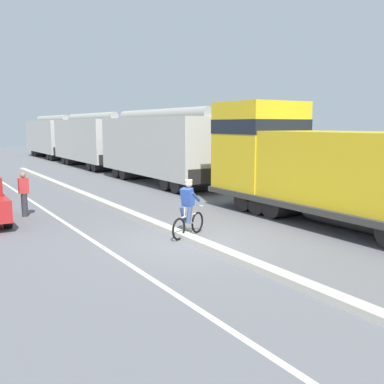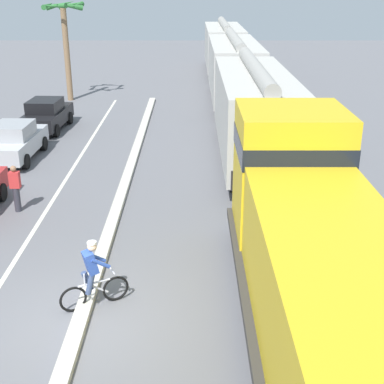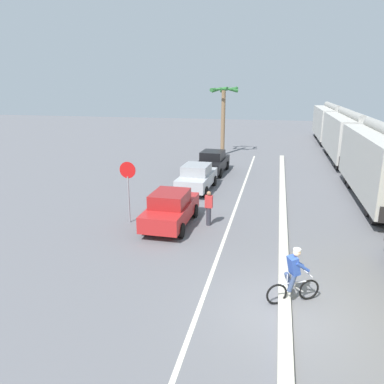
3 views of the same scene
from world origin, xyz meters
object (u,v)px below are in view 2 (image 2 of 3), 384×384
hopper_car_lead (256,112)px  palm_tree_near (67,25)px  parked_car_black (48,115)px  locomotive (317,258)px  hopper_car_middle (236,69)px  pedestrian_by_cars (17,188)px  cyclist (94,276)px  hopper_car_trailing (226,47)px  parked_car_silver (17,141)px

hopper_car_lead → palm_tree_near: palm_tree_near is taller
hopper_car_lead → parked_car_black: hopper_car_lead is taller
locomotive → hopper_car_middle: 23.76m
hopper_car_middle → palm_tree_near: size_ratio=1.72×
hopper_car_middle → pedestrian_by_cars: (-8.52, -17.22, -1.23)m
hopper_car_middle → cyclist: (-4.97, -22.87, -1.26)m
hopper_car_middle → parked_car_black: size_ratio=2.48×
hopper_car_lead → hopper_car_middle: 11.60m
hopper_car_trailing → palm_tree_near: (-10.50, -10.99, 2.56)m
hopper_car_trailing → pedestrian_by_cars: bearing=-106.5°
hopper_car_trailing → locomotive: bearing=-90.0°
hopper_car_trailing → pedestrian_by_cars: 30.08m
locomotive → pedestrian_by_cars: (-8.52, 6.54, -0.95)m
cyclist → pedestrian_by_cars: (-3.55, 5.66, 0.03)m
parked_car_black → parked_car_silver: bearing=-91.7°
hopper_car_middle → cyclist: 23.44m
hopper_car_lead → pedestrian_by_cars: (-8.52, -5.62, -1.23)m
hopper_car_lead → parked_car_black: (-10.13, 4.82, -1.26)m
locomotive → cyclist: bearing=169.9°
palm_tree_near → parked_car_silver: bearing=-88.9°
hopper_car_trailing → palm_tree_near: bearing=-133.7°
locomotive → pedestrian_by_cars: bearing=142.5°
locomotive → hopper_car_middle: bearing=90.0°
locomotive → palm_tree_near: size_ratio=1.88×
hopper_car_middle → palm_tree_near: 10.82m
pedestrian_by_cars → hopper_car_trailing: bearing=73.5°
parked_car_black → palm_tree_near: 8.33m
hopper_car_middle → palm_tree_near: (-10.50, 0.61, 2.56)m
hopper_car_trailing → parked_car_silver: size_ratio=2.50×
parked_car_silver → pedestrian_by_cars: bearing=-72.6°
parked_car_silver → pedestrian_by_cars: 5.88m
parked_car_black → locomotive: bearing=-59.2°
parked_car_black → cyclist: (5.16, -16.09, 0.00)m
hopper_car_lead → hopper_car_trailing: bearing=90.0°
hopper_car_middle → hopper_car_trailing: 11.60m
hopper_car_trailing → palm_tree_near: 15.41m
hopper_car_trailing → parked_car_black: size_ratio=2.48×
palm_tree_near → hopper_car_lead: bearing=-49.3°
parked_car_silver → pedestrian_by_cars: same height
hopper_car_lead → cyclist: hopper_car_lead is taller
hopper_car_middle → parked_car_silver: (-10.27, -11.61, -1.26)m
cyclist → palm_tree_near: (-5.53, 23.49, 3.82)m
parked_car_silver → cyclist: 12.45m
hopper_car_middle → palm_tree_near: bearing=176.7°
hopper_car_lead → parked_car_silver: hopper_car_lead is taller
palm_tree_near → locomotive: bearing=-66.7°
hopper_car_trailing → pedestrian_by_cars: (-8.52, -28.82, -1.23)m
hopper_car_lead → parked_car_black: 11.28m
locomotive → hopper_car_trailing: 35.36m
locomotive → hopper_car_trailing: (0.00, 35.36, 0.28)m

